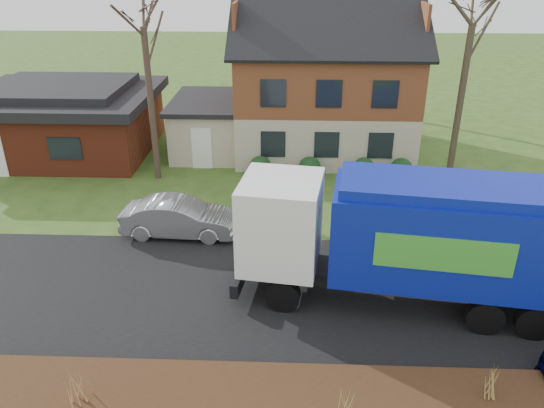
{
  "coord_description": "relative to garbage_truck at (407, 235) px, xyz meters",
  "views": [
    {
      "loc": [
        0.33,
        -14.24,
        10.07
      ],
      "look_at": [
        -0.34,
        2.5,
        1.99
      ],
      "focal_mm": 35.0,
      "sensor_mm": 36.0,
      "label": 1
    }
  ],
  "objects": [
    {
      "name": "main_house",
      "position": [
        -2.32,
        14.21,
        1.62
      ],
      "size": [
        12.95,
        8.95,
        9.26
      ],
      "color": "#BEB099",
      "rests_on": "ground"
    },
    {
      "name": "tree_front_west",
      "position": [
        -9.98,
        9.67,
        5.68
      ],
      "size": [
        3.3,
        3.3,
        9.82
      ],
      "color": "#413127",
      "rests_on": "ground"
    },
    {
      "name": "grass_clump_west",
      "position": [
        -8.43,
        -4.74,
        -1.63
      ],
      "size": [
        0.36,
        0.3,
        0.96
      ],
      "color": "tan",
      "rests_on": "mulch_verge"
    },
    {
      "name": "silver_sedan",
      "position": [
        -7.77,
        4.07,
        -1.68
      ],
      "size": [
        4.48,
        1.75,
        1.45
      ],
      "primitive_type": "imported",
      "rotation": [
        0.0,
        0.0,
        1.52
      ],
      "color": "#9A9EA1",
      "rests_on": "ground"
    },
    {
      "name": "garbage_truck",
      "position": [
        0.0,
        0.0,
        0.0
      ],
      "size": [
        10.03,
        3.94,
        4.18
      ],
      "rotation": [
        0.0,
        0.0,
        -0.14
      ],
      "color": "black",
      "rests_on": "ground"
    },
    {
      "name": "grass_clump_east",
      "position": [
        1.43,
        -4.19,
        -1.68
      ],
      "size": [
        0.35,
        0.29,
        0.87
      ],
      "color": "#A58948",
      "rests_on": "mulch_verge"
    },
    {
      "name": "ground",
      "position": [
        -3.8,
        0.3,
        -2.41
      ],
      "size": [
        120.0,
        120.0,
        0.0
      ],
      "primitive_type": "plane",
      "color": "#2E501A",
      "rests_on": "ground"
    },
    {
      "name": "road",
      "position": [
        -3.8,
        0.3,
        -2.4
      ],
      "size": [
        80.0,
        7.0,
        0.02
      ],
      "primitive_type": "cube",
      "color": "black",
      "rests_on": "ground"
    },
    {
      "name": "ranch_house",
      "position": [
        -15.8,
        13.3,
        -0.6
      ],
      "size": [
        9.8,
        8.2,
        3.7
      ],
      "color": "maroon",
      "rests_on": "ground"
    }
  ]
}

